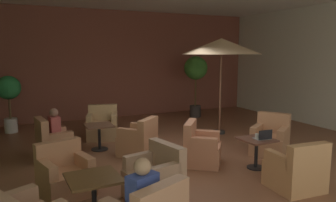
% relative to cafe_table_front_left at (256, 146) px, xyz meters
% --- Properties ---
extents(ground_plane, '(10.77, 9.93, 0.02)m').
position_rel_cafe_table_front_left_xyz_m(ground_plane, '(-1.05, 1.46, -0.47)').
color(ground_plane, brown).
extents(wall_back_brick, '(10.77, 0.08, 3.79)m').
position_rel_cafe_table_front_left_xyz_m(wall_back_brick, '(-1.05, 6.38, 1.43)').
color(wall_back_brick, brown).
rests_on(wall_back_brick, ground_plane).
extents(cafe_table_front_left, '(0.64, 0.64, 0.61)m').
position_rel_cafe_table_front_left_xyz_m(cafe_table_front_left, '(0.00, 0.00, 0.00)').
color(cafe_table_front_left, black).
rests_on(cafe_table_front_left, ground_plane).
extents(armchair_front_left_north, '(0.82, 0.80, 0.87)m').
position_rel_cafe_table_front_left_xyz_m(armchair_front_left_north, '(-0.07, -1.11, -0.14)').
color(armchair_front_left_north, tan).
rests_on(armchair_front_left_north, ground_plane).
extents(armchair_front_left_east, '(1.07, 1.05, 0.92)m').
position_rel_cafe_table_front_left_xyz_m(armchair_front_left_east, '(0.93, 0.62, -0.13)').
color(armchair_front_left_east, tan).
rests_on(armchair_front_left_east, ground_plane).
extents(armchair_front_left_south, '(1.03, 1.04, 0.89)m').
position_rel_cafe_table_front_left_xyz_m(armchair_front_left_south, '(-0.88, 0.68, -0.13)').
color(armchair_front_left_south, '#BE7756').
rests_on(armchair_front_left_south, ground_plane).
extents(cafe_table_front_right, '(0.63, 0.63, 0.61)m').
position_rel_cafe_table_front_left_xyz_m(cafe_table_front_right, '(-2.58, 2.56, -0.01)').
color(cafe_table_front_right, black).
rests_on(cafe_table_front_right, ground_plane).
extents(armchair_front_right_north, '(1.01, 1.01, 0.87)m').
position_rel_cafe_table_front_left_xyz_m(armchair_front_right_north, '(-1.86, 1.78, -0.13)').
color(armchair_front_right_north, tan).
rests_on(armchair_front_right_north, ground_plane).
extents(armchair_front_right_east, '(0.98, 0.98, 0.89)m').
position_rel_cafe_table_front_left_xyz_m(armchair_front_right_east, '(-2.26, 3.58, -0.13)').
color(armchair_front_right_east, tan).
rests_on(armchair_front_right_east, ground_plane).
extents(armchair_front_right_south, '(0.80, 0.82, 0.90)m').
position_rel_cafe_table_front_left_xyz_m(armchair_front_right_south, '(-3.63, 2.40, -0.13)').
color(armchair_front_right_south, tan).
rests_on(armchair_front_right_south, ground_plane).
extents(cafe_table_mid_center, '(0.74, 0.74, 0.61)m').
position_rel_cafe_table_front_left_xyz_m(cafe_table_mid_center, '(-3.38, -0.65, 0.02)').
color(cafe_table_mid_center, black).
rests_on(cafe_table_mid_center, ground_plane).
extents(armchair_mid_center_north, '(0.87, 0.95, 0.87)m').
position_rel_cafe_table_front_left_xyz_m(armchair_mid_center_north, '(-2.37, -0.42, -0.14)').
color(armchair_mid_center_north, tan).
rests_on(armchair_mid_center_north, ground_plane).
extents(armchair_mid_center_east, '(0.92, 0.91, 0.85)m').
position_rel_cafe_table_front_left_xyz_m(armchair_mid_center_east, '(-3.64, 0.36, -0.15)').
color(armchair_mid_center_east, '#BB7B55').
rests_on(armchair_mid_center_east, ground_plane).
extents(patio_umbrella_tall_red, '(2.22, 2.22, 2.71)m').
position_rel_cafe_table_front_left_xyz_m(patio_umbrella_tall_red, '(0.93, 2.70, 2.01)').
color(patio_umbrella_tall_red, '#2D2D2D').
rests_on(patio_umbrella_tall_red, ground_plane).
extents(potted_tree_left_corner, '(0.68, 0.68, 1.66)m').
position_rel_cafe_table_front_left_xyz_m(potted_tree_left_corner, '(-4.54, 5.34, 0.70)').
color(potted_tree_left_corner, silver).
rests_on(potted_tree_left_corner, ground_plane).
extents(potted_tree_mid_left, '(0.83, 0.83, 2.19)m').
position_rel_cafe_table_front_left_xyz_m(potted_tree_mid_left, '(1.50, 5.12, 1.14)').
color(potted_tree_mid_left, '#342D2B').
rests_on(potted_tree_mid_left, ground_plane).
extents(patron_blue_shirt, '(0.25, 0.35, 0.68)m').
position_rel_cafe_table_front_left_xyz_m(patron_blue_shirt, '(-3.59, 2.41, 0.27)').
color(patron_blue_shirt, '#A94743').
rests_on(patron_blue_shirt, ground_plane).
extents(patron_by_window, '(0.41, 0.33, 0.70)m').
position_rel_cafe_table_front_left_xyz_m(patron_by_window, '(-2.99, -1.56, 0.26)').
color(patron_by_window, '#354796').
rests_on(patron_by_window, ground_plane).
extents(iced_drink_cup, '(0.08, 0.08, 0.11)m').
position_rel_cafe_table_front_left_xyz_m(iced_drink_cup, '(-0.03, -0.04, 0.21)').
color(iced_drink_cup, white).
rests_on(iced_drink_cup, cafe_table_front_left).
extents(open_laptop, '(0.33, 0.25, 0.20)m').
position_rel_cafe_table_front_left_xyz_m(open_laptop, '(0.08, -0.10, 0.20)').
color(open_laptop, '#9EA0A5').
rests_on(open_laptop, cafe_table_front_left).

